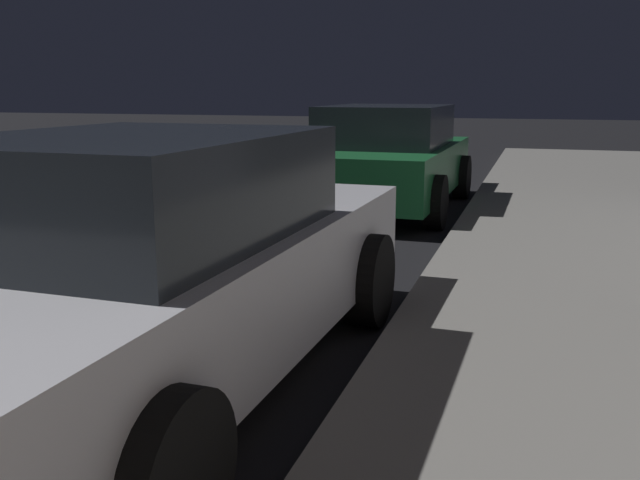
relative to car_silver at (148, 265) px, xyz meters
The scene contains 2 objects.
car_silver is the anchor object (origin of this frame).
car_green 6.26m from the car_silver, 89.99° to the left, with size 2.02×4.13×1.43m.
Camera 1 is at (4.89, -0.75, 1.66)m, focal length 39.38 mm.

